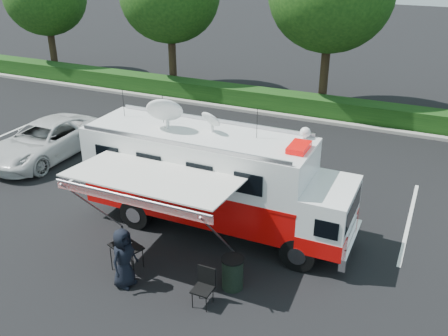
# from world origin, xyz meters

# --- Properties ---
(ground_plane) EXTENTS (120.00, 120.00, 0.00)m
(ground_plane) POSITION_xyz_m (0.00, 0.00, 0.00)
(ground_plane) COLOR black
(ground_plane) RESTS_ON ground
(back_border) EXTENTS (60.00, 6.14, 8.87)m
(back_border) POSITION_xyz_m (1.14, 12.90, 5.00)
(back_border) COLOR #9E998E
(back_border) RESTS_ON ground_plane
(stall_lines) EXTENTS (24.12, 5.50, 0.01)m
(stall_lines) POSITION_xyz_m (-0.50, 3.00, 0.00)
(stall_lines) COLOR silver
(stall_lines) RESTS_ON ground_plane
(command_truck) EXTENTS (8.37, 2.30, 4.02)m
(command_truck) POSITION_xyz_m (-0.07, -0.00, 1.72)
(command_truck) COLOR black
(command_truck) RESTS_ON ground_plane
(awning) EXTENTS (4.57, 2.38, 2.76)m
(awning) POSITION_xyz_m (-0.82, -2.39, 2.58)
(awning) COLOR silver
(awning) RESTS_ON ground_plane
(white_suv) EXTENTS (2.49, 5.39, 1.50)m
(white_suv) POSITION_xyz_m (-8.87, 2.11, 0.00)
(white_suv) COLOR silver
(white_suv) RESTS_ON ground_plane
(person) EXTENTS (0.62, 0.88, 1.70)m
(person) POSITION_xyz_m (-1.02, -3.55, 0.00)
(person) COLOR black
(person) RESTS_ON ground_plane
(folding_table) EXTENTS (1.05, 0.89, 0.76)m
(folding_table) POSITION_xyz_m (-1.38, -2.94, 0.71)
(folding_table) COLOR black
(folding_table) RESTS_ON ground_plane
(folding_chair) EXTENTS (0.48, 0.50, 1.02)m
(folding_chair) POSITION_xyz_m (1.20, -3.31, 0.60)
(folding_chair) COLOR black
(folding_chair) RESTS_ON ground_plane
(trash_bin) EXTENTS (0.61, 0.61, 0.91)m
(trash_bin) POSITION_xyz_m (1.60, -2.47, 0.46)
(trash_bin) COLOR black
(trash_bin) RESTS_ON ground_plane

